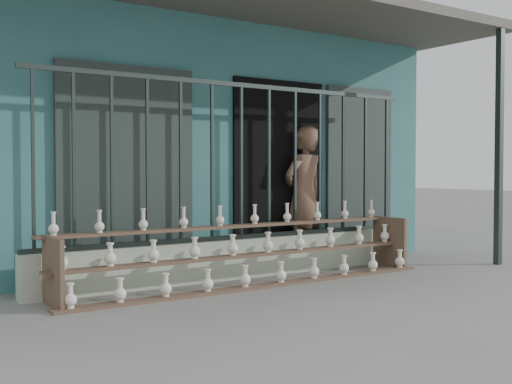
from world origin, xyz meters
TOP-DOWN VIEW (x-y plane):
  - ground at (0.00, 0.00)m, footprint 60.00×60.00m
  - workshop_building at (0.00, 4.23)m, footprint 7.40×6.60m
  - parapet_wall at (0.00, 1.30)m, footprint 5.00×0.20m
  - security_fence at (-0.00, 1.30)m, footprint 5.00×0.04m
  - shelf_rack at (-0.14, 0.89)m, footprint 4.50×0.68m
  - elderly_woman at (1.19, 1.64)m, footprint 0.73×0.55m

SIDE VIEW (x-z plane):
  - ground at x=0.00m, z-range 0.00..0.00m
  - parapet_wall at x=0.00m, z-range 0.00..0.45m
  - shelf_rack at x=-0.14m, z-range -0.07..0.78m
  - elderly_woman at x=1.19m, z-range 0.00..1.81m
  - security_fence at x=0.00m, z-range 0.45..2.25m
  - workshop_building at x=0.00m, z-range 0.02..3.23m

